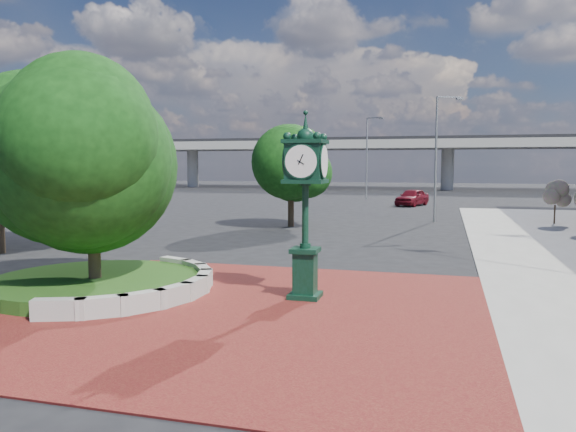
# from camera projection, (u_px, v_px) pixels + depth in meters

# --- Properties ---
(ground) EXTENTS (200.00, 200.00, 0.00)m
(ground) POSITION_uv_depth(u_px,v_px,m) (256.00, 302.00, 15.16)
(ground) COLOR black
(ground) RESTS_ON ground
(plaza) EXTENTS (12.00, 12.00, 0.04)m
(plaza) POSITION_uv_depth(u_px,v_px,m) (243.00, 311.00, 14.20)
(plaza) COLOR maroon
(plaza) RESTS_ON ground
(planter_wall) EXTENTS (2.96, 6.77, 0.54)m
(planter_wall) POSITION_uv_depth(u_px,v_px,m) (166.00, 286.00, 15.87)
(planter_wall) COLOR #9E9B93
(planter_wall) RESTS_ON ground
(grass_bed) EXTENTS (6.10, 6.10, 0.40)m
(grass_bed) POSITION_uv_depth(u_px,v_px,m) (95.00, 284.00, 16.50)
(grass_bed) COLOR #194413
(grass_bed) RESTS_ON ground
(overpass) EXTENTS (90.00, 12.00, 7.50)m
(overpass) POSITION_uv_depth(u_px,v_px,m) (411.00, 145.00, 81.70)
(overpass) COLOR #9E9B93
(overpass) RESTS_ON ground
(tree_planter) EXTENTS (5.20, 5.20, 6.33)m
(tree_planter) POSITION_uv_depth(u_px,v_px,m) (91.00, 164.00, 16.17)
(tree_planter) COLOR #38281C
(tree_planter) RESTS_ON ground
(tree_street) EXTENTS (4.40, 4.40, 5.45)m
(tree_street) POSITION_uv_depth(u_px,v_px,m) (291.00, 172.00, 33.19)
(tree_street) COLOR #38281C
(tree_street) RESTS_ON ground
(post_clock) EXTENTS (1.08, 1.08, 5.08)m
(post_clock) POSITION_uv_depth(u_px,v_px,m) (305.00, 199.00, 15.26)
(post_clock) COLOR black
(post_clock) RESTS_ON ground
(parked_car) EXTENTS (3.14, 4.81, 1.52)m
(parked_car) POSITION_uv_depth(u_px,v_px,m) (412.00, 197.00, 50.05)
(parked_car) COLOR maroon
(parked_car) RESTS_ON ground
(street_lamp_near) EXTENTS (1.69, 0.87, 8.02)m
(street_lamp_near) POSITION_uv_depth(u_px,v_px,m) (439.00, 149.00, 35.85)
(street_lamp_near) COLOR slate
(street_lamp_near) RESTS_ON ground
(street_lamp_far) EXTENTS (1.85, 0.80, 8.55)m
(street_lamp_far) POSITION_uv_depth(u_px,v_px,m) (369.00, 152.00, 58.81)
(street_lamp_far) COLOR slate
(street_lamp_far) RESTS_ON ground
(shrub_far) EXTENTS (1.20, 1.20, 2.20)m
(shrub_far) POSITION_uv_depth(u_px,v_px,m) (555.00, 199.00, 34.58)
(shrub_far) COLOR #38281C
(shrub_far) RESTS_ON ground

